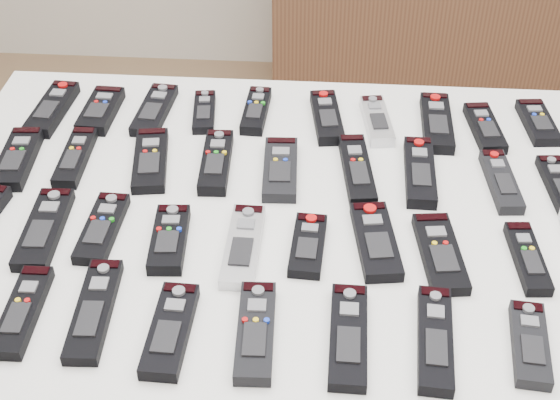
# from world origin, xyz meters

# --- Properties ---
(table) EXTENTS (1.25, 0.88, 0.78)m
(table) POSITION_xyz_m (-0.14, 0.07, 0.72)
(table) COLOR white
(table) RESTS_ON ground
(sideboard) EXTENTS (1.62, 0.40, 0.81)m
(sideboard) POSITION_xyz_m (0.52, 1.78, 0.40)
(sideboard) COLOR #4B2F1E
(sideboard) RESTS_ON ground
(remote_0) EXTENTS (0.07, 0.19, 0.02)m
(remote_0) POSITION_xyz_m (-0.63, 0.34, 0.79)
(remote_0) COLOR black
(remote_0) RESTS_ON table
(remote_1) EXTENTS (0.07, 0.16, 0.02)m
(remote_1) POSITION_xyz_m (-0.53, 0.34, 0.79)
(remote_1) COLOR black
(remote_1) RESTS_ON table
(remote_2) EXTENTS (0.07, 0.18, 0.02)m
(remote_2) POSITION_xyz_m (-0.42, 0.35, 0.79)
(remote_2) COLOR black
(remote_2) RESTS_ON table
(remote_3) EXTENTS (0.06, 0.14, 0.02)m
(remote_3) POSITION_xyz_m (-0.32, 0.35, 0.79)
(remote_3) COLOR black
(remote_3) RESTS_ON table
(remote_4) EXTENTS (0.05, 0.16, 0.02)m
(remote_4) POSITION_xyz_m (-0.21, 0.36, 0.79)
(remote_4) COLOR black
(remote_4) RESTS_ON table
(remote_5) EXTENTS (0.07, 0.18, 0.02)m
(remote_5) POSITION_xyz_m (-0.07, 0.35, 0.79)
(remote_5) COLOR black
(remote_5) RESTS_ON table
(remote_6) EXTENTS (0.07, 0.16, 0.02)m
(remote_6) POSITION_xyz_m (0.03, 0.34, 0.79)
(remote_6) COLOR #B7B7BC
(remote_6) RESTS_ON table
(remote_7) EXTENTS (0.06, 0.19, 0.02)m
(remote_7) POSITION_xyz_m (0.15, 0.34, 0.79)
(remote_7) COLOR black
(remote_7) RESTS_ON table
(remote_8) EXTENTS (0.07, 0.16, 0.02)m
(remote_8) POSITION_xyz_m (0.24, 0.33, 0.79)
(remote_8) COLOR black
(remote_8) RESTS_ON table
(remote_9) EXTENTS (0.07, 0.15, 0.02)m
(remote_9) POSITION_xyz_m (0.35, 0.36, 0.79)
(remote_9) COLOR black
(remote_9) RESTS_ON table
(remote_10) EXTENTS (0.07, 0.18, 0.02)m
(remote_10) POSITION_xyz_m (-0.64, 0.17, 0.79)
(remote_10) COLOR black
(remote_10) RESTS_ON table
(remote_11) EXTENTS (0.05, 0.17, 0.02)m
(remote_11) POSITION_xyz_m (-0.54, 0.18, 0.79)
(remote_11) COLOR black
(remote_11) RESTS_ON table
(remote_12) EXTENTS (0.09, 0.19, 0.02)m
(remote_12) POSITION_xyz_m (-0.39, 0.18, 0.79)
(remote_12) COLOR black
(remote_12) RESTS_ON table
(remote_13) EXTENTS (0.06, 0.18, 0.02)m
(remote_13) POSITION_xyz_m (-0.27, 0.18, 0.79)
(remote_13) COLOR black
(remote_13) RESTS_ON table
(remote_14) EXTENTS (0.07, 0.18, 0.02)m
(remote_14) POSITION_xyz_m (-0.15, 0.17, 0.79)
(remote_14) COLOR black
(remote_14) RESTS_ON table
(remote_15) EXTENTS (0.07, 0.20, 0.02)m
(remote_15) POSITION_xyz_m (-0.01, 0.17, 0.79)
(remote_15) COLOR black
(remote_15) RESTS_ON table
(remote_16) EXTENTS (0.06, 0.19, 0.02)m
(remote_16) POSITION_xyz_m (0.10, 0.18, 0.79)
(remote_16) COLOR black
(remote_16) RESTS_ON table
(remote_17) EXTENTS (0.06, 0.17, 0.02)m
(remote_17) POSITION_xyz_m (0.25, 0.16, 0.79)
(remote_17) COLOR black
(remote_17) RESTS_ON table
(remote_18) EXTENTS (0.06, 0.17, 0.02)m
(remote_18) POSITION_xyz_m (0.35, 0.16, 0.79)
(remote_18) COLOR black
(remote_18) RESTS_ON table
(remote_20) EXTENTS (0.07, 0.20, 0.02)m
(remote_20) POSITION_xyz_m (-0.53, -0.03, 0.79)
(remote_20) COLOR black
(remote_20) RESTS_ON table
(remote_21) EXTENTS (0.06, 0.17, 0.02)m
(remote_21) POSITION_xyz_m (-0.44, -0.02, 0.79)
(remote_21) COLOR black
(remote_21) RESTS_ON table
(remote_22) EXTENTS (0.07, 0.16, 0.02)m
(remote_22) POSITION_xyz_m (-0.32, -0.04, 0.79)
(remote_22) COLOR black
(remote_22) RESTS_ON table
(remote_23) EXTENTS (0.06, 0.19, 0.02)m
(remote_23) POSITION_xyz_m (-0.20, -0.04, 0.79)
(remote_23) COLOR #B7B7BC
(remote_23) RESTS_ON table
(remote_24) EXTENTS (0.06, 0.14, 0.02)m
(remote_24) POSITION_xyz_m (-0.09, -0.03, 0.79)
(remote_24) COLOR black
(remote_24) RESTS_ON table
(remote_25) EXTENTS (0.09, 0.18, 0.02)m
(remote_25) POSITION_xyz_m (0.02, -0.02, 0.79)
(remote_25) COLOR black
(remote_25) RESTS_ON table
(remote_26) EXTENTS (0.08, 0.18, 0.02)m
(remote_26) POSITION_xyz_m (0.12, -0.04, 0.79)
(remote_26) COLOR black
(remote_26) RESTS_ON table
(remote_27) EXTENTS (0.05, 0.16, 0.02)m
(remote_27) POSITION_xyz_m (0.26, -0.04, 0.79)
(remote_27) COLOR black
(remote_27) RESTS_ON table
(remote_30) EXTENTS (0.05, 0.17, 0.02)m
(remote_30) POSITION_xyz_m (-0.51, -0.21, 0.79)
(remote_30) COLOR black
(remote_30) RESTS_ON table
(remote_31) EXTENTS (0.06, 0.20, 0.02)m
(remote_31) POSITION_xyz_m (-0.40, -0.20, 0.79)
(remote_31) COLOR black
(remote_31) RESTS_ON table
(remote_32) EXTENTS (0.06, 0.17, 0.02)m
(remote_32) POSITION_xyz_m (-0.28, -0.23, 0.79)
(remote_32) COLOR black
(remote_32) RESTS_ON table
(remote_33) EXTENTS (0.06, 0.18, 0.02)m
(remote_33) POSITION_xyz_m (-0.16, -0.23, 0.79)
(remote_33) COLOR black
(remote_33) RESTS_ON table
(remote_34) EXTENTS (0.06, 0.19, 0.02)m
(remote_34) POSITION_xyz_m (-0.02, -0.22, 0.79)
(remote_34) COLOR black
(remote_34) RESTS_ON table
(remote_35) EXTENTS (0.06, 0.19, 0.02)m
(remote_35) POSITION_xyz_m (0.10, -0.22, 0.79)
(remote_35) COLOR black
(remote_35) RESTS_ON table
(remote_36) EXTENTS (0.06, 0.15, 0.02)m
(remote_36) POSITION_xyz_m (0.23, -0.22, 0.79)
(remote_36) COLOR black
(remote_36) RESTS_ON table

